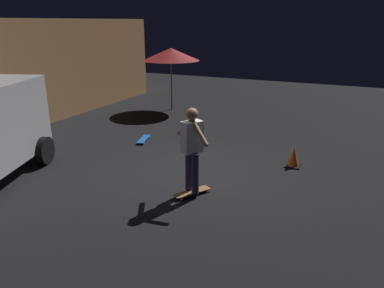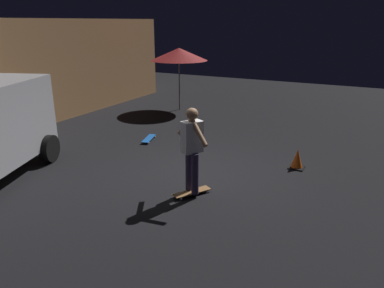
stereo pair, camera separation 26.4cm
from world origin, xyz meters
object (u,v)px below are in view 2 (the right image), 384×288
object	(u,v)px
patio_umbrella	(179,54)
traffic_cone	(297,159)
skater	(192,145)
skateboard_ridden	(192,192)
skateboard_spare	(149,139)

from	to	relation	value
patio_umbrella	traffic_cone	distance (m)	6.84
skater	skateboard_ridden	bearing A→B (deg)	0.00
skateboard_spare	traffic_cone	distance (m)	4.20
skateboard_ridden	skateboard_spare	bearing A→B (deg)	46.92
patio_umbrella	skater	bearing A→B (deg)	-149.03
skateboard_spare	traffic_cone	xyz separation A→B (m)	(-0.17, -4.19, 0.16)
skater	traffic_cone	xyz separation A→B (m)	(2.33, -1.52, -0.83)
patio_umbrella	skateboard_ridden	size ratio (longest dim) A/B	2.99
skateboard_spare	skateboard_ridden	bearing A→B (deg)	-133.08
skateboard_ridden	traffic_cone	size ratio (longest dim) A/B	1.67
skateboard_spare	patio_umbrella	bearing A→B (deg)	16.15
skater	patio_umbrella	bearing A→B (deg)	30.97
skateboard_spare	skater	bearing A→B (deg)	-133.08
traffic_cone	patio_umbrella	bearing A→B (deg)	53.32
skater	traffic_cone	world-z (taller)	skater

